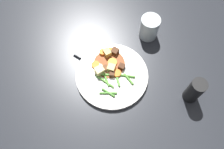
# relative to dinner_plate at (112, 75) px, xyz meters

# --- Properties ---
(ground_plane) EXTENTS (3.00, 3.00, 0.00)m
(ground_plane) POSITION_rel_dinner_plate_xyz_m (0.00, 0.00, -0.01)
(ground_plane) COLOR #26282D
(dinner_plate) EXTENTS (0.27, 0.27, 0.02)m
(dinner_plate) POSITION_rel_dinner_plate_xyz_m (0.00, 0.00, 0.00)
(dinner_plate) COLOR white
(dinner_plate) RESTS_ON ground_plane
(stew_sauce) EXTENTS (0.12, 0.12, 0.00)m
(stew_sauce) POSITION_rel_dinner_plate_xyz_m (0.05, 0.01, 0.01)
(stew_sauce) COLOR brown
(stew_sauce) RESTS_ON dinner_plate
(carrot_slice_0) EXTENTS (0.05, 0.05, 0.01)m
(carrot_slice_0) POSITION_rel_dinner_plate_xyz_m (0.05, -0.01, 0.01)
(carrot_slice_0) COLOR orange
(carrot_slice_0) RESTS_ON dinner_plate
(carrot_slice_1) EXTENTS (0.04, 0.04, 0.01)m
(carrot_slice_1) POSITION_rel_dinner_plate_xyz_m (0.10, 0.02, 0.01)
(carrot_slice_1) COLOR orange
(carrot_slice_1) RESTS_ON dinner_plate
(carrot_slice_2) EXTENTS (0.04, 0.04, 0.01)m
(carrot_slice_2) POSITION_rel_dinner_plate_xyz_m (0.00, -0.02, 0.01)
(carrot_slice_2) COLOR orange
(carrot_slice_2) RESTS_ON dinner_plate
(carrot_slice_3) EXTENTS (0.03, 0.03, 0.01)m
(carrot_slice_3) POSITION_rel_dinner_plate_xyz_m (0.10, -0.01, 0.01)
(carrot_slice_3) COLOR orange
(carrot_slice_3) RESTS_ON dinner_plate
(carrot_slice_4) EXTENTS (0.04, 0.04, 0.01)m
(carrot_slice_4) POSITION_rel_dinner_plate_xyz_m (0.05, 0.06, 0.01)
(carrot_slice_4) COLOR orange
(carrot_slice_4) RESTS_ON dinner_plate
(potato_chunk_0) EXTENTS (0.04, 0.04, 0.03)m
(potato_chunk_0) POSITION_rel_dinner_plate_xyz_m (0.01, 0.05, 0.02)
(potato_chunk_0) COLOR #EAD68C
(potato_chunk_0) RESTS_ON dinner_plate
(potato_chunk_1) EXTENTS (0.04, 0.03, 0.03)m
(potato_chunk_1) POSITION_rel_dinner_plate_xyz_m (0.09, 0.01, 0.02)
(potato_chunk_1) COLOR #DBBC6B
(potato_chunk_1) RESTS_ON dinner_plate
(potato_chunk_2) EXTENTS (0.04, 0.04, 0.03)m
(potato_chunk_2) POSITION_rel_dinner_plate_xyz_m (0.02, 0.00, 0.02)
(potato_chunk_2) COLOR #E5CC7A
(potato_chunk_2) RESTS_ON dinner_plate
(meat_chunk_0) EXTENTS (0.03, 0.02, 0.02)m
(meat_chunk_0) POSITION_rel_dinner_plate_xyz_m (-0.00, -0.00, 0.02)
(meat_chunk_0) COLOR #56331E
(meat_chunk_0) RESTS_ON dinner_plate
(meat_chunk_1) EXTENTS (0.03, 0.02, 0.02)m
(meat_chunk_1) POSITION_rel_dinner_plate_xyz_m (0.03, 0.02, 0.02)
(meat_chunk_1) COLOR brown
(meat_chunk_1) RESTS_ON dinner_plate
(meat_chunk_2) EXTENTS (0.03, 0.03, 0.02)m
(meat_chunk_2) POSITION_rel_dinner_plate_xyz_m (0.02, -0.04, 0.02)
(meat_chunk_2) COLOR #4C2B19
(meat_chunk_2) RESTS_ON dinner_plate
(meat_chunk_3) EXTENTS (0.04, 0.04, 0.02)m
(meat_chunk_3) POSITION_rel_dinner_plate_xyz_m (0.09, -0.02, 0.02)
(meat_chunk_3) COLOR #56331E
(meat_chunk_3) RESTS_ON dinner_plate
(green_bean_0) EXTENTS (0.04, 0.05, 0.01)m
(green_bean_0) POSITION_rel_dinner_plate_xyz_m (-0.07, 0.02, 0.01)
(green_bean_0) COLOR #4C8E33
(green_bean_0) RESTS_ON dinner_plate
(green_bean_1) EXTENTS (0.03, 0.06, 0.01)m
(green_bean_1) POSITION_rel_dinner_plate_xyz_m (-0.01, -0.05, 0.01)
(green_bean_1) COLOR #599E38
(green_bean_1) RESTS_ON dinner_plate
(green_bean_2) EXTENTS (0.06, 0.06, 0.01)m
(green_bean_2) POSITION_rel_dinner_plate_xyz_m (-0.03, 0.03, 0.01)
(green_bean_2) COLOR #66AD42
(green_bean_2) RESTS_ON dinner_plate
(green_bean_3) EXTENTS (0.05, 0.02, 0.01)m
(green_bean_3) POSITION_rel_dinner_plate_xyz_m (-0.02, 0.02, 0.01)
(green_bean_3) COLOR #599E38
(green_bean_3) RESTS_ON dinner_plate
(green_bean_4) EXTENTS (0.05, 0.03, 0.01)m
(green_bean_4) POSITION_rel_dinner_plate_xyz_m (-0.03, -0.06, 0.01)
(green_bean_4) COLOR #599E38
(green_bean_4) RESTS_ON dinner_plate
(green_bean_5) EXTENTS (0.02, 0.05, 0.01)m
(green_bean_5) POSITION_rel_dinner_plate_xyz_m (-0.00, 0.02, 0.01)
(green_bean_5) COLOR #66AD42
(green_bean_5) RESTS_ON dinner_plate
(green_bean_6) EXTENTS (0.05, 0.01, 0.01)m
(green_bean_6) POSITION_rel_dinner_plate_xyz_m (-0.03, -0.02, 0.01)
(green_bean_6) COLOR #66AD42
(green_bean_6) RESTS_ON dinner_plate
(green_bean_7) EXTENTS (0.02, 0.06, 0.01)m
(green_bean_7) POSITION_rel_dinner_plate_xyz_m (-0.07, 0.02, 0.01)
(green_bean_7) COLOR #4C8E33
(green_bean_7) RESTS_ON dinner_plate
(fork) EXTENTS (0.13, 0.14, 0.00)m
(fork) POSITION_rel_dinner_plate_xyz_m (0.06, 0.07, 0.01)
(fork) COLOR silver
(fork) RESTS_ON dinner_plate
(water_glass) EXTENTS (0.08, 0.08, 0.10)m
(water_glass) POSITION_rel_dinner_plate_xyz_m (0.17, -0.17, 0.04)
(water_glass) COLOR silver
(water_glass) RESTS_ON ground_plane
(pepper_mill) EXTENTS (0.05, 0.05, 0.11)m
(pepper_mill) POSITION_rel_dinner_plate_xyz_m (-0.12, -0.27, 0.05)
(pepper_mill) COLOR black
(pepper_mill) RESTS_ON ground_plane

